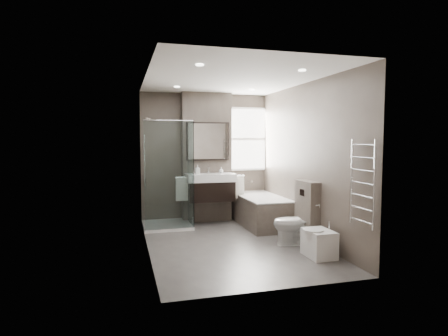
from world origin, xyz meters
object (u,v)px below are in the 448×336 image
object	(u,v)px
vanity	(210,187)
bidet	(319,243)
bathtub	(261,209)
toilet	(295,223)

from	to	relation	value
vanity	bidet	xyz separation A→B (m)	(1.01, -2.40, -0.54)
bathtub	bidet	xyz separation A→B (m)	(0.09, -2.07, -0.11)
vanity	bathtub	xyz separation A→B (m)	(0.92, -0.33, -0.43)
toilet	bidet	xyz separation A→B (m)	(0.04, -0.67, -0.14)
bidet	bathtub	bearing A→B (deg)	92.47
toilet	bidet	size ratio (longest dim) A/B	1.38
vanity	bidet	bearing A→B (deg)	-67.05
bathtub	bidet	bearing A→B (deg)	-87.53
toilet	vanity	bearing A→B (deg)	-142.36
vanity	toilet	world-z (taller)	vanity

